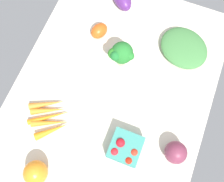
{
  "coord_description": "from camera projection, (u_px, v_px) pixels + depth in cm",
  "views": [
    {
      "loc": [
        29.99,
        11.65,
        100.75
      ],
      "look_at": [
        0.0,
        0.0,
        4.0
      ],
      "focal_mm": 42.14,
      "sensor_mm": 36.0,
      "label": 1
    }
  ],
  "objects": [
    {
      "name": "tablecloth",
      "position": [
        112.0,
        93.0,
        1.05
      ],
      "size": [
        104.0,
        76.0,
        2.0
      ],
      "primitive_type": "cube",
      "color": "beige",
      "rests_on": "ground"
    },
    {
      "name": "red_onion_center",
      "position": [
        176.0,
        152.0,
        0.93
      ],
      "size": [
        8.09,
        8.09,
        8.09
      ],
      "primitive_type": "sphere",
      "color": "brown",
      "rests_on": "tablecloth"
    },
    {
      "name": "broccoli_head",
      "position": [
        121.0,
        54.0,
        1.0
      ],
      "size": [
        9.21,
        10.02,
        12.82
      ],
      "color": "#A4BA88",
      "rests_on": "tablecloth"
    },
    {
      "name": "carrot_bunch",
      "position": [
        49.0,
        117.0,
        0.99
      ],
      "size": [
        18.8,
        18.22,
        2.88
      ],
      "color": "orange",
      "rests_on": "tablecloth"
    },
    {
      "name": "heirloom_tomato_orange",
      "position": [
        36.0,
        173.0,
        0.9
      ],
      "size": [
        8.46,
        8.46,
        8.46
      ],
      "primitive_type": "sphere",
      "color": "orange",
      "rests_on": "tablecloth"
    },
    {
      "name": "leafy_greens_clump",
      "position": [
        184.0,
        48.0,
        1.07
      ],
      "size": [
        24.94,
        26.05,
        4.89
      ],
      "primitive_type": "ellipsoid",
      "rotation": [
        0.0,
        0.0,
        5.8
      ],
      "color": "#407C3F",
      "rests_on": "tablecloth"
    },
    {
      "name": "roma_tomato",
      "position": [
        99.0,
        31.0,
        1.09
      ],
      "size": [
        9.36,
        8.43,
        5.8
      ],
      "primitive_type": "ellipsoid",
      "rotation": [
        0.0,
        0.0,
        2.72
      ],
      "color": "#D35318",
      "rests_on": "tablecloth"
    },
    {
      "name": "berry_basket",
      "position": [
        125.0,
        148.0,
        0.94
      ],
      "size": [
        11.01,
        11.01,
        7.24
      ],
      "color": "teal",
      "rests_on": "tablecloth"
    }
  ]
}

